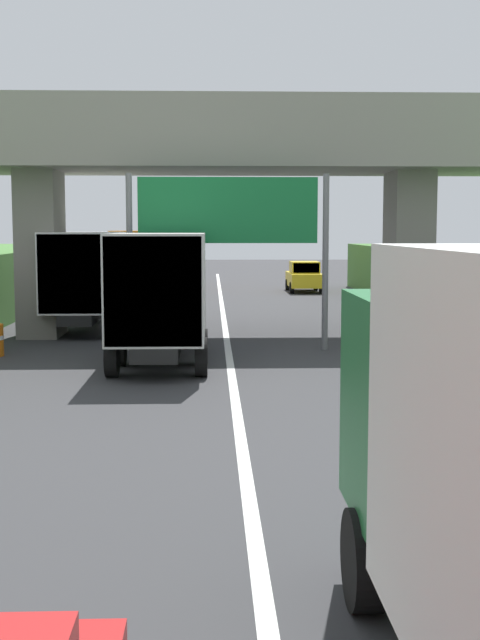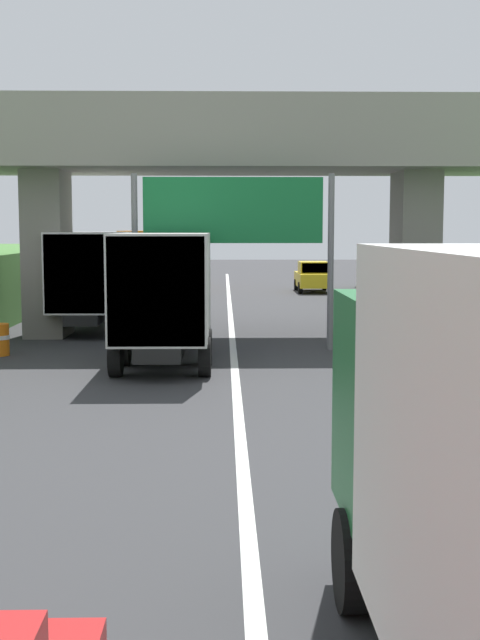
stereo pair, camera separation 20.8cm
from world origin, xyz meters
name	(u,v)px [view 1 (the left image)]	position (x,y,z in m)	size (l,w,h in m)	color
lane_centre_stripe	(230,364)	(0.00, 24.54, 0.00)	(0.20, 89.09, 0.01)	white
overpass_bridge	(226,162)	(0.00, 30.68, 5.74)	(40.00, 4.80, 7.64)	gray
overhead_highway_sign	(228,221)	(0.00, 27.13, 3.77)	(5.88, 0.18, 5.14)	slate
truck_orange	(134,256)	(-5.08, 53.25, 1.93)	(2.44, 7.30, 3.44)	black
truck_black	(89,275)	(-4.81, 32.49, 1.93)	(2.44, 7.30, 3.44)	black
truck_blue	(162,290)	(-1.81, 24.94, 1.93)	(2.44, 7.30, 3.44)	black
car_yellow	(304,277)	(4.77, 50.01, 0.86)	(1.86, 4.10, 1.72)	gold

